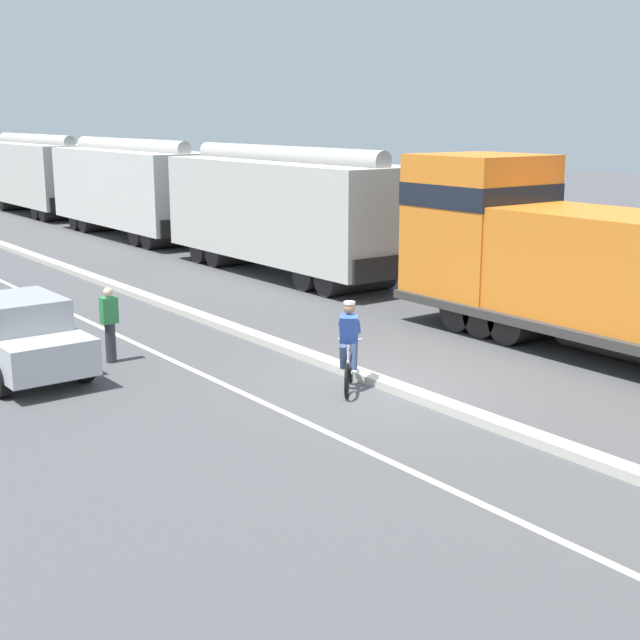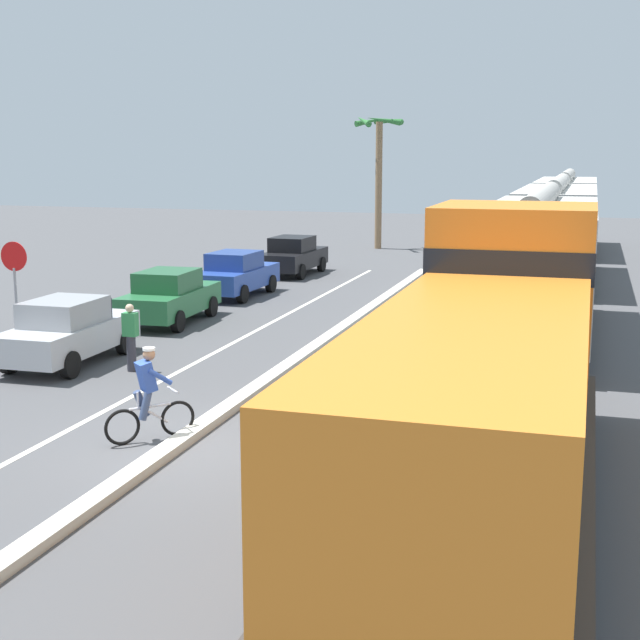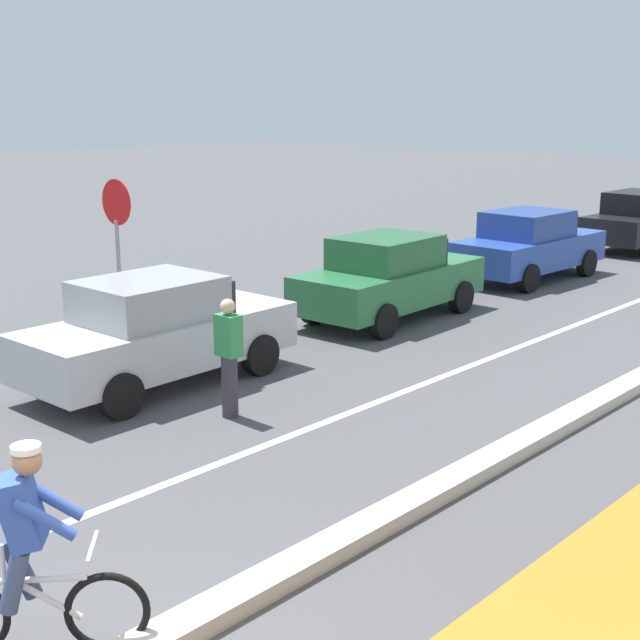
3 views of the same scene
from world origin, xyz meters
The scene contains 8 objects.
median_curb centered at (0.00, 6.00, 0.08)m, with size 0.36×36.00×0.16m, color beige.
lane_stripe centered at (-2.40, 6.00, 0.00)m, with size 0.14×36.00×0.01m, color silver.
parked_car_silver centered at (-5.34, 4.90, 0.82)m, with size 1.89×4.23×1.62m.
parked_car_green centered at (-5.34, 10.44, 0.82)m, with size 1.96×4.26×1.62m.
parked_car_blue centered at (-5.32, 15.69, 0.82)m, with size 1.94×4.25×1.62m.
cyclist centered at (-0.65, 0.14, 0.82)m, with size 1.19×1.31×1.71m.
stop_sign centered at (-7.31, 5.67, 2.02)m, with size 0.76×0.08×2.88m.
pedestrian_by_cars centered at (-3.50, 4.67, 0.85)m, with size 0.34×0.22×1.62m.
Camera 3 is at (5.03, -2.84, 4.16)m, focal length 50.00 mm.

